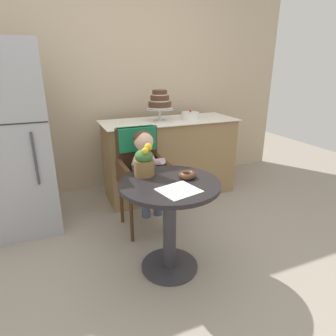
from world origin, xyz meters
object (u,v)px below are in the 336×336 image
Objects in this scene: flower_vase at (144,162)px; round_layer_cake at (190,116)px; refrigerator at (13,142)px; tiered_cake_stand at (160,102)px; seated_child at (145,163)px; cafe_table at (170,209)px; donut_front at (187,175)px; wicker_chair at (140,162)px.

flower_vase is 1.42m from round_layer_cake.
round_layer_cake is 1.86m from refrigerator.
tiered_cake_stand is at bearing 7.70° from refrigerator.
tiered_cake_stand is (0.55, 1.10, 0.28)m from flower_vase.
round_layer_cake is at bearing -4.49° from tiered_cake_stand.
flower_vase is at bearing -109.17° from seated_child.
refrigerator reaches higher than cafe_table.
donut_front is at bearing -117.42° from round_layer_cake.
seated_child is at bearing -91.04° from wicker_chair.
cafe_table is 2.13× the size of tiered_cake_stand.
donut_front is 0.52× the size of flower_vase.
round_layer_cake is at bearing 33.38° from wicker_chair.
flower_vase reaches higher than cafe_table.
round_layer_cake reaches higher than wicker_chair.
wicker_chair is 0.72m from donut_front.
wicker_chair is 0.85m from tiered_cake_stand.
seated_child reaches higher than donut_front.
refrigerator is (-1.05, 1.10, 0.34)m from cafe_table.
tiered_cake_stand reaches higher than wicker_chair.
cafe_table is at bearing -58.43° from flower_vase.
wicker_chair is 7.49× the size of donut_front.
seated_child is 3.58× the size of round_layer_cake.
flower_vase is 1.29m from refrigerator.
tiered_cake_stand reaches higher than donut_front.
donut_front is (0.15, 0.03, 0.24)m from cafe_table.
round_layer_cake is (0.79, 0.70, 0.26)m from seated_child.
cafe_table is 0.75× the size of wicker_chair.
seated_child is 1.19m from refrigerator.
wicker_chair is at bearing 101.52° from donut_front.
cafe_table is 1.49m from tiered_cake_stand.
wicker_chair is at bearing 76.16° from flower_vase.
round_layer_cake reaches higher than cafe_table.
donut_front is 0.38× the size of tiered_cake_stand.
seated_child is at bearing -138.55° from round_layer_cake.
tiered_cake_stand is at bearing 63.39° from flower_vase.
wicker_chair is 0.58m from flower_vase.
cafe_table is 0.42× the size of refrigerator.
seated_child reaches higher than wicker_chair.
round_layer_cake is (0.80, 1.27, 0.43)m from cafe_table.
wicker_chair is 3.89× the size of flower_vase.
tiered_cake_stand is 1.67× the size of round_layer_cake.
flower_vase reaches higher than donut_front.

